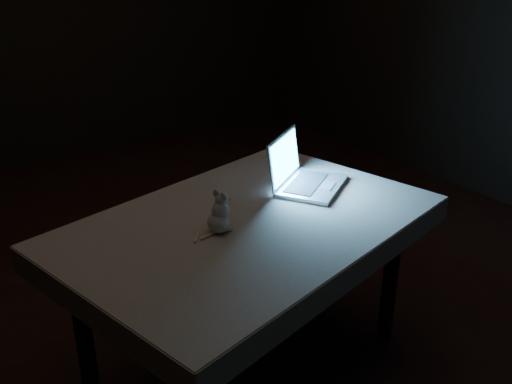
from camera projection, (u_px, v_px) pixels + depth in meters
floor at (212, 310)px, 2.73m from camera, size 5.00×5.00×0.00m
table at (249, 298)px, 2.23m from camera, size 1.41×1.06×0.68m
tablecloth at (263, 228)px, 2.13m from camera, size 1.60×1.34×0.10m
laptop at (313, 163)px, 2.32m from camera, size 0.41×0.40×0.21m
plush_mouse at (218, 213)px, 1.97m from camera, size 0.15×0.15×0.15m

